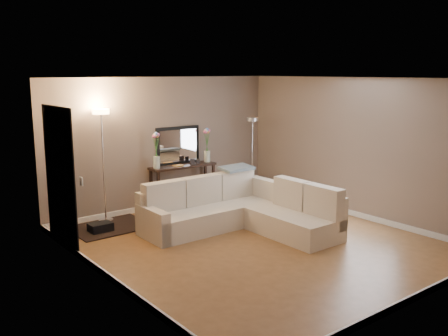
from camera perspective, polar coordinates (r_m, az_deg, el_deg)
floor at (r=8.11m, az=3.51°, el=-8.55°), size 5.00×5.50×0.01m
ceiling at (r=7.64m, az=3.75°, el=10.23°), size 5.00×5.50×0.01m
wall_back at (r=9.98m, az=-6.94°, el=2.83°), size 5.00×0.02×2.60m
wall_front at (r=6.04m, az=21.27°, el=-3.23°), size 5.00×0.02×2.60m
wall_left at (r=6.42m, az=-13.43°, el=-1.95°), size 0.02×5.50×2.60m
wall_right at (r=9.60m, az=14.94°, el=2.21°), size 0.02×5.50×2.60m
baseboard_back at (r=10.21m, az=-6.70°, el=-4.15°), size 5.00×0.03×0.10m
baseboard_front at (r=6.45m, az=20.29°, el=-14.02°), size 5.00×0.03×0.10m
baseboard_left at (r=6.81m, az=-12.75°, el=-12.23°), size 0.03×5.50×0.10m
baseboard_right at (r=9.84m, az=14.49°, el=-5.01°), size 0.03×5.50×0.10m
doorway at (r=8.02m, az=-18.25°, el=-1.11°), size 0.02×1.20×2.20m
switch_plate at (r=7.22m, az=-15.99°, el=-1.47°), size 0.02×0.08×0.12m
sectional_sofa at (r=8.69m, az=1.73°, el=-4.87°), size 2.52×2.43×0.89m
throw_blanket at (r=9.29m, az=1.46°, el=0.01°), size 0.65×0.40×0.08m
console_table at (r=10.05m, az=-5.12°, el=-1.81°), size 1.40×0.42×0.86m
leaning_mirror at (r=10.11m, az=-5.29°, el=2.57°), size 0.99×0.08×0.77m
table_decor at (r=9.98m, az=-4.63°, el=0.37°), size 0.59×0.13×0.14m
flower_vase_left at (r=9.68m, az=-7.73°, el=1.63°), size 0.16×0.13×0.73m
flower_vase_right at (r=10.29m, az=-1.95°, el=2.27°), size 0.16×0.13×0.73m
floor_lamp_lit at (r=9.15m, az=-13.74°, el=2.82°), size 0.30×0.30×2.06m
floor_lamp_unlit at (r=10.71m, az=3.25°, el=3.06°), size 0.29×0.29×1.74m
charcoal_rug at (r=9.07m, az=-12.88°, el=-6.57°), size 1.37×1.04×0.02m
black_bag at (r=8.86m, az=-13.92°, el=-6.88°), size 0.39×0.28×0.25m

